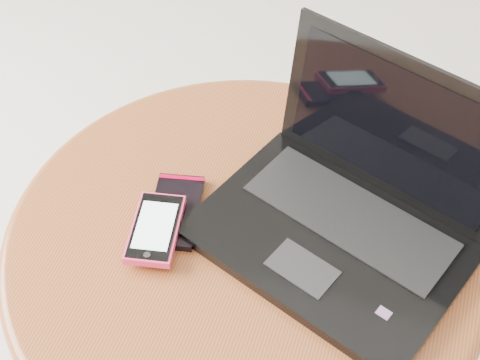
% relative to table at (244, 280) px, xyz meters
% --- Properties ---
extents(table, '(0.62, 0.62, 0.49)m').
position_rel_table_xyz_m(table, '(0.00, 0.00, 0.00)').
color(table, '#522A11').
rests_on(table, ground).
extents(laptop, '(0.39, 0.35, 0.21)m').
position_rel_table_xyz_m(laptop, '(0.12, 0.05, 0.14)').
color(laptop, black).
rests_on(laptop, table).
extents(phone_black, '(0.09, 0.13, 0.01)m').
position_rel_table_xyz_m(phone_black, '(-0.10, 0.00, 0.11)').
color(phone_black, black).
rests_on(phone_black, table).
extents(phone_pink, '(0.08, 0.12, 0.01)m').
position_rel_table_xyz_m(phone_pink, '(-0.10, -0.04, 0.12)').
color(phone_pink, '#DB2F58').
rests_on(phone_pink, phone_black).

